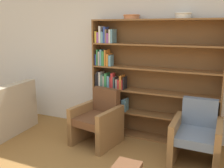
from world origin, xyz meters
TOP-DOWN VIEW (x-y plane):
  - wall_back at (0.00, 2.35)m, footprint 12.00×0.06m
  - bookshelf at (0.09, 2.18)m, footprint 2.11×0.30m
  - bowl_terracotta at (-0.11, 2.16)m, footprint 0.27×0.27m
  - bowl_brass at (0.70, 2.16)m, footprint 0.25×0.25m
  - armchair_leather at (-0.47, 1.64)m, footprint 0.75×0.78m
  - armchair_cushioned at (1.06, 1.64)m, footprint 0.65×0.69m

SIDE VIEW (x-z plane):
  - armchair_leather at x=-0.47m, z-range -0.04..0.83m
  - armchair_cushioned at x=1.06m, z-range -0.04..0.83m
  - bookshelf at x=0.09m, z-range -0.02..1.96m
  - wall_back at x=0.00m, z-range 0.00..2.75m
  - bowl_terracotta at x=-0.11m, z-range 1.99..2.06m
  - bowl_brass at x=0.70m, z-range 1.99..2.08m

